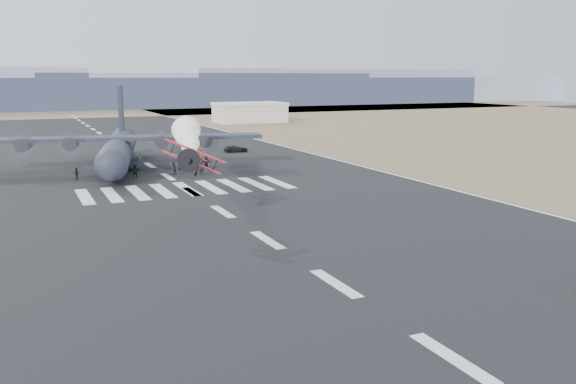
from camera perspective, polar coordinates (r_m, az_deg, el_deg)
ground at (r=32.04m, az=15.15°, el=-14.75°), size 500.00×500.00×0.00m
scrub_far at (r=253.14m, az=-20.08°, el=7.06°), size 500.00×80.00×0.00m
runway_markings at (r=85.30m, az=-11.17°, el=1.41°), size 60.00×260.00×0.01m
ridge_seg_d at (r=282.79m, az=-20.64°, el=8.67°), size 150.00×50.00×13.00m
ridge_seg_e at (r=294.33m, az=-7.77°, el=9.50°), size 150.00×50.00×15.00m
ridge_seg_f at (r=318.96m, az=3.65°, el=9.85°), size 150.00×50.00×17.00m
ridge_seg_g at (r=354.02m, az=13.12°, el=9.36°), size 150.00×50.00×13.00m
hangar_right at (r=184.18m, az=-3.60°, el=7.47°), size 20.50×12.50×5.90m
aerobatic_biplane at (r=55.65m, az=-8.80°, el=3.11°), size 5.48×5.38×3.33m
smoke_trail at (r=77.63m, az=-9.50°, el=5.37°), size 7.77×26.18×3.65m
transport_aircraft at (r=94.45m, az=-15.59°, el=4.04°), size 42.13×34.48×12.22m
support_vehicle at (r=111.72m, az=-4.90°, el=4.06°), size 4.48×2.37×1.20m
crew_a at (r=86.31m, az=-8.13°, el=2.23°), size 0.82×0.75×1.86m
crew_b at (r=86.98m, az=-10.67°, el=2.18°), size 0.99×0.87×1.73m
crew_c at (r=91.96m, az=-9.73°, el=2.65°), size 1.19×0.95×1.68m
crew_d at (r=86.21m, az=-19.19°, el=1.64°), size 0.96×1.04×1.60m
crew_e at (r=88.86m, az=-15.16°, el=2.18°), size 0.91×1.02×1.77m
crew_f at (r=91.68m, az=-7.67°, el=2.75°), size 1.82×1.17×1.87m
crew_g at (r=91.11m, az=-16.03°, el=2.28°), size 0.68×0.61×1.59m
crew_h at (r=85.28m, az=-14.10°, el=1.89°), size 1.01×0.85×1.79m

